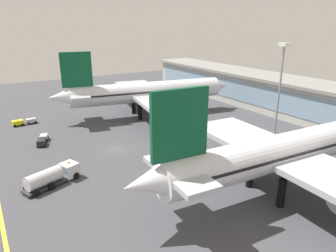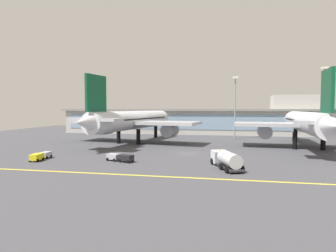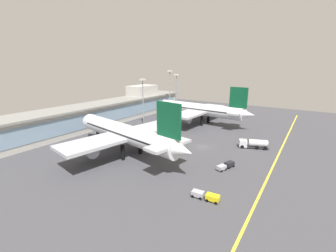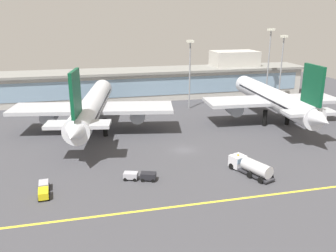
% 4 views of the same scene
% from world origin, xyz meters
% --- Properties ---
extents(ground_plane, '(180.00, 180.00, 0.00)m').
position_xyz_m(ground_plane, '(0.00, 0.00, 0.00)').
color(ground_plane, '#424247').
extents(taxiway_centreline_stripe, '(144.00, 0.50, 0.01)m').
position_xyz_m(taxiway_centreline_stripe, '(0.00, -22.00, 0.01)').
color(taxiway_centreline_stripe, yellow).
rests_on(taxiway_centreline_stripe, ground).
extents(terminal_building, '(115.51, 14.00, 15.03)m').
position_xyz_m(terminal_building, '(2.22, 50.67, 5.45)').
color(terminal_building, beige).
rests_on(terminal_building, ground).
extents(airliner_near_left, '(39.44, 49.80, 17.70)m').
position_xyz_m(airliner_near_left, '(-18.09, 16.75, 6.47)').
color(airliner_near_left, black).
rests_on(airliner_near_left, ground).
extents(airliner_near_right, '(35.81, 49.08, 17.46)m').
position_xyz_m(airliner_near_right, '(28.17, 14.49, 6.38)').
color(airliner_near_right, black).
rests_on(airliner_near_right, ground).
extents(fuel_tanker_truck, '(5.58, 9.32, 2.90)m').
position_xyz_m(fuel_tanker_truck, '(8.14, -13.93, 1.51)').
color(fuel_tanker_truck, black).
rests_on(fuel_tanker_truck, ground).
extents(baggage_tug_near, '(2.10, 5.70, 1.40)m').
position_xyz_m(baggage_tug_near, '(-27.04, -13.31, 0.79)').
color(baggage_tug_near, black).
rests_on(baggage_tug_near, ground).
extents(service_truck_far, '(5.78, 3.41, 1.40)m').
position_xyz_m(service_truck_far, '(-11.29, -11.89, 0.79)').
color(service_truck_far, black).
rests_on(service_truck_far, ground).
extents(apron_light_mast_west, '(1.80, 1.80, 20.37)m').
position_xyz_m(apron_light_mast_west, '(11.27, 33.64, 13.64)').
color(apron_light_mast_west, gray).
rests_on(apron_light_mast_west, ground).
extents(apron_light_mast_east, '(1.80, 1.80, 23.29)m').
position_xyz_m(apron_light_mast_east, '(39.19, 37.80, 15.27)').
color(apron_light_mast_east, gray).
rests_on(apron_light_mast_east, ground).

